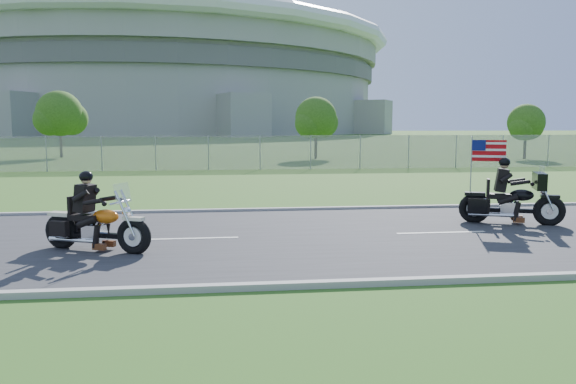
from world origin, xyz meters
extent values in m
plane|color=#3E5C1C|center=(0.00, 0.00, 0.00)|extent=(420.00, 420.00, 0.00)
cube|color=#28282B|center=(0.00, 0.00, 0.02)|extent=(120.00, 8.00, 0.04)
cube|color=#9E9B93|center=(0.00, 4.05, 0.05)|extent=(120.00, 0.18, 0.12)
cube|color=#9E9B93|center=(0.00, -4.05, 0.05)|extent=(120.00, 0.18, 0.12)
cube|color=gray|center=(-5.00, 20.00, 1.00)|extent=(60.00, 0.03, 2.00)
cylinder|color=#A3A099|center=(-20.00, 170.00, 10.00)|extent=(130.00, 130.00, 20.00)
cylinder|color=#605E5B|center=(-20.00, 170.00, 17.00)|extent=(132.00, 132.00, 4.00)
cylinder|color=#A3A099|center=(-20.00, 170.00, 23.00)|extent=(134.00, 134.00, 6.00)
torus|color=white|center=(-20.00, 170.00, 27.00)|extent=(140.40, 140.40, 4.40)
cylinder|color=#382316|center=(6.00, 30.00, 1.26)|extent=(0.22, 0.22, 2.52)
sphere|color=#294A13|center=(6.00, 30.00, 3.15)|extent=(3.20, 3.20, 3.20)
sphere|color=#294A13|center=(6.64, 30.48, 2.79)|extent=(2.40, 2.40, 2.40)
sphere|color=#294A13|center=(5.44, 29.60, 2.70)|extent=(2.24, 2.24, 2.24)
cylinder|color=#382316|center=(-14.00, 34.00, 1.40)|extent=(0.22, 0.22, 2.80)
sphere|color=#294A13|center=(-14.00, 34.00, 3.50)|extent=(3.60, 3.60, 3.60)
sphere|color=#294A13|center=(-13.28, 34.54, 3.10)|extent=(2.70, 2.70, 2.70)
sphere|color=#294A13|center=(-14.63, 33.55, 3.00)|extent=(2.52, 2.52, 2.52)
cylinder|color=#382316|center=(22.00, 28.00, 1.12)|extent=(0.22, 0.22, 2.24)
sphere|color=#294A13|center=(22.00, 28.00, 2.80)|extent=(2.80, 2.80, 2.80)
sphere|color=#294A13|center=(22.56, 28.42, 2.48)|extent=(2.10, 2.10, 2.10)
sphere|color=#294A13|center=(21.51, 27.65, 2.40)|extent=(1.96, 1.96, 1.96)
torus|color=black|center=(-3.04, -1.36, 0.39)|extent=(0.78, 0.48, 0.77)
torus|color=black|center=(-4.66, -0.64, 0.39)|extent=(0.78, 0.48, 0.77)
ellipsoid|color=#D1600F|center=(-3.64, -1.09, 0.77)|extent=(0.67, 0.54, 0.29)
cube|color=black|center=(-4.14, -0.87, 0.73)|extent=(0.65, 0.52, 0.12)
cube|color=black|center=(-4.09, -0.89, 1.13)|extent=(0.40, 0.48, 0.57)
sphere|color=black|center=(-4.04, -0.92, 1.58)|extent=(0.37, 0.37, 0.28)
cube|color=silver|center=(-3.26, -1.26, 1.27)|extent=(0.23, 0.45, 0.42)
torus|color=black|center=(7.18, 0.66, 0.41)|extent=(0.82, 0.48, 0.81)
torus|color=black|center=(5.46, 1.34, 0.41)|extent=(0.82, 0.48, 0.81)
ellipsoid|color=black|center=(6.54, 0.91, 0.80)|extent=(0.70, 0.55, 0.31)
cube|color=black|center=(6.02, 1.12, 0.76)|extent=(0.68, 0.52, 0.13)
cube|color=black|center=(6.07, 1.10, 1.19)|extent=(0.40, 0.50, 0.60)
sphere|color=black|center=(6.12, 1.08, 1.66)|extent=(0.38, 0.38, 0.29)
cube|color=black|center=(6.93, 0.76, 1.19)|extent=(0.54, 0.90, 0.44)
cube|color=#B70C11|center=(5.84, 1.42, 1.95)|extent=(0.82, 0.34, 0.57)
camera|label=1|loc=(-1.27, -12.83, 2.65)|focal=35.00mm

